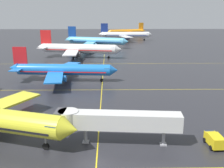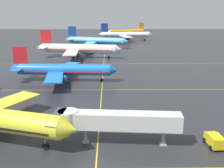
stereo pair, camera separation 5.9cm
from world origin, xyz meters
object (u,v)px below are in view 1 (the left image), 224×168
airliner_far_right_stand (125,35)px  jet_bridge (109,121)px  airliner_second_row (62,70)px  service_truck_red_van (214,140)px  airliner_distant_taxiway (127,31)px  airliner_third_row (78,49)px  airliner_far_left_stand (96,41)px

airliner_far_right_stand → jet_bridge: airliner_far_right_stand is taller
airliner_second_row → service_truck_red_van: (31.39, -41.66, -2.48)m
airliner_distant_taxiway → service_truck_red_van: airliner_distant_taxiway is taller
airliner_second_row → jet_bridge: size_ratio=1.67×
airliner_distant_taxiway → service_truck_red_van: (-0.26, -199.81, -2.75)m
airliner_third_row → jet_bridge: 84.45m
airliner_far_left_stand → airliner_third_row: bearing=-100.8°
airliner_second_row → airliner_far_left_stand: size_ratio=0.88×
airliner_far_right_stand → service_truck_red_van: (3.90, -160.21, -3.19)m
airliner_distant_taxiway → jet_bridge: airliner_distant_taxiway is taller
airliner_far_right_stand → jet_bridge: size_ratio=1.99×
airliner_second_row → airliner_third_row: size_ratio=0.84×
airliner_third_row → jet_bridge: (14.16, -83.26, -0.31)m
airliner_third_row → airliner_distant_taxiway: 119.45m
airliner_second_row → airliner_far_right_stand: bearing=76.9°
airliner_distant_taxiway → airliner_second_row: bearing=-101.3°
airliner_second_row → airliner_third_row: (0.25, 42.90, 0.71)m
airliner_far_left_stand → jet_bridge: 118.85m
service_truck_red_van → airliner_far_right_stand: bearing=91.4°
airliner_third_row → service_truck_red_van: 90.17m
airliner_second_row → airliner_far_left_stand: 78.57m
airliner_second_row → service_truck_red_van: size_ratio=8.24×
airliner_third_row → service_truck_red_van: (31.14, -84.57, -3.19)m
airliner_far_right_stand → service_truck_red_van: airliner_far_right_stand is taller
airliner_second_row → service_truck_red_van: 52.22m
airliner_far_left_stand → airliner_far_right_stand: (20.52, 40.29, 0.10)m
airliner_far_right_stand → airliner_distant_taxiway: (4.17, 39.60, -0.44)m
airliner_third_row → airliner_far_right_stand: bearing=70.2°
airliner_second_row → airliner_third_row: airliner_third_row is taller
airliner_third_row → airliner_far_left_stand: size_ratio=1.04×
service_truck_red_van → jet_bridge: (-16.98, 1.31, 2.88)m
airliner_third_row → airliner_far_right_stand: 80.40m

